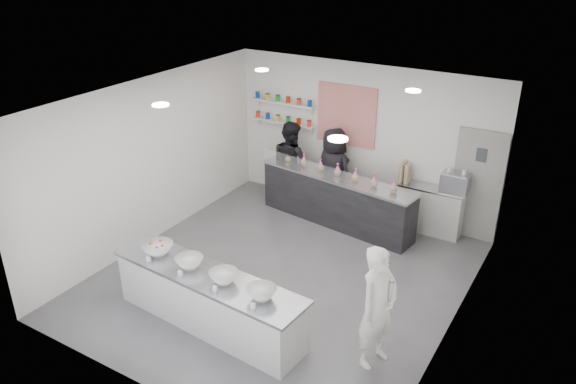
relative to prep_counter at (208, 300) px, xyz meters
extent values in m
plane|color=#515156|center=(0.26, 1.60, -0.43)|extent=(6.00, 6.00, 0.00)
plane|color=white|center=(0.26, 1.60, 2.57)|extent=(6.00, 6.00, 0.00)
plane|color=white|center=(0.26, 4.60, 1.07)|extent=(5.50, 0.00, 5.50)
plane|color=white|center=(-2.49, 1.60, 1.07)|extent=(0.00, 6.00, 6.00)
plane|color=white|center=(3.01, 1.60, 1.07)|extent=(0.00, 6.00, 6.00)
cube|color=gray|center=(2.56, 4.57, 0.62)|extent=(0.88, 0.04, 2.10)
cube|color=red|center=(-0.09, 4.57, 1.52)|extent=(1.25, 0.03, 1.20)
cube|color=silver|center=(-1.49, 4.50, 1.17)|extent=(1.45, 0.22, 0.04)
cube|color=silver|center=(-1.49, 4.50, 1.59)|extent=(1.45, 0.22, 0.04)
cylinder|color=white|center=(-1.14, 0.60, 2.55)|extent=(0.24, 0.24, 0.02)
cylinder|color=white|center=(1.66, 0.60, 2.55)|extent=(0.24, 0.24, 0.02)
cylinder|color=white|center=(-1.14, 3.20, 2.55)|extent=(0.24, 0.24, 0.02)
cylinder|color=white|center=(1.66, 3.20, 2.55)|extent=(0.24, 0.24, 0.02)
cube|color=beige|center=(0.00, 0.00, 0.00)|extent=(3.17, 0.94, 0.85)
cube|color=black|center=(0.15, 3.77, 0.08)|extent=(3.29, 1.04, 1.00)
cube|color=white|center=(0.12, 3.49, 0.72)|extent=(3.17, 0.46, 0.27)
cube|color=beige|center=(1.81, 4.38, 0.03)|extent=(1.22, 0.39, 0.91)
cube|color=#93969E|center=(2.22, 4.38, 0.67)|extent=(0.49, 0.34, 0.37)
imported|color=white|center=(2.35, 0.52, 0.43)|extent=(0.58, 0.72, 1.72)
imported|color=black|center=(-1.10, 4.15, 0.46)|extent=(1.04, 0.93, 1.77)
imported|color=black|center=(-0.14, 4.20, 0.46)|extent=(0.98, 0.76, 1.77)
camera|label=1|loc=(4.40, -5.09, 4.77)|focal=35.00mm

